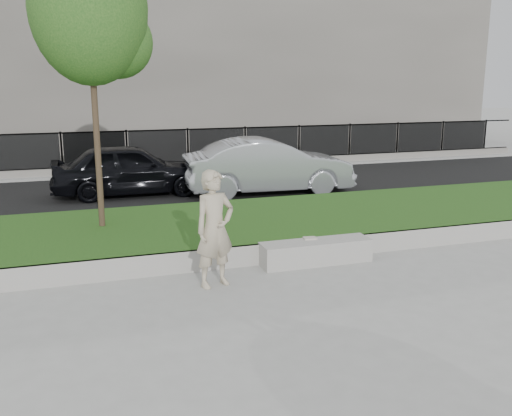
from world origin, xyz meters
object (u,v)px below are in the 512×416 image
object	(u,v)px
book	(310,238)
man	(215,229)
stone_bench	(316,252)
car_dark	(130,169)
car_silver	(268,166)
young_tree	(94,14)

from	to	relation	value
book	man	bearing A→B (deg)	-151.96
stone_bench	car_dark	xyz separation A→B (m)	(-2.63, 7.42, 0.58)
car_silver	young_tree	bearing A→B (deg)	130.85
car_dark	car_silver	xyz separation A→B (m)	(3.91, -1.06, 0.05)
stone_bench	man	xyz separation A→B (m)	(-2.09, -0.55, 0.77)
book	young_tree	world-z (taller)	young_tree
book	young_tree	xyz separation A→B (m)	(-3.60, 2.43, 4.17)
stone_bench	man	distance (m)	2.29
stone_bench	young_tree	xyz separation A→B (m)	(-3.65, 2.60, 4.40)
stone_bench	car_dark	size ratio (longest dim) A/B	0.48
stone_bench	book	size ratio (longest dim) A/B	8.77
man	car_silver	world-z (taller)	man
man	car_silver	distance (m)	7.69
stone_bench	car_silver	world-z (taller)	car_silver
man	young_tree	world-z (taller)	young_tree
man	book	bearing A→B (deg)	1.54
man	book	world-z (taller)	man
book	car_dark	bearing A→B (deg)	118.26
man	car_dark	distance (m)	7.99
book	car_silver	world-z (taller)	car_silver
book	car_silver	distance (m)	6.35
man	car_silver	size ratio (longest dim) A/B	0.40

